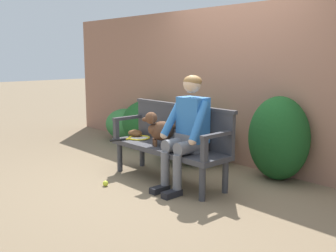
{
  "coord_description": "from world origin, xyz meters",
  "views": [
    {
      "loc": [
        3.49,
        -3.17,
        1.53
      ],
      "look_at": [
        0.0,
        0.0,
        0.69
      ],
      "focal_mm": 42.56,
      "sensor_mm": 36.0,
      "label": 1
    }
  ],
  "objects_px": {
    "garden_bench": "(168,151)",
    "dog_on_bench": "(159,129)",
    "person_seated": "(188,128)",
    "tennis_ball": "(105,183)",
    "baseball_glove": "(135,133)",
    "tennis_racket": "(137,138)"
  },
  "relations": [
    {
      "from": "garden_bench",
      "to": "dog_on_bench",
      "type": "bearing_deg",
      "value": -156.09
    },
    {
      "from": "person_seated",
      "to": "tennis_ball",
      "type": "height_order",
      "value": "person_seated"
    },
    {
      "from": "garden_bench",
      "to": "dog_on_bench",
      "type": "height_order",
      "value": "dog_on_bench"
    },
    {
      "from": "dog_on_bench",
      "to": "baseball_glove",
      "type": "distance_m",
      "value": 0.67
    },
    {
      "from": "baseball_glove",
      "to": "person_seated",
      "type": "bearing_deg",
      "value": -6.83
    },
    {
      "from": "tennis_racket",
      "to": "baseball_glove",
      "type": "height_order",
      "value": "baseball_glove"
    },
    {
      "from": "garden_bench",
      "to": "tennis_racket",
      "type": "xyz_separation_m",
      "value": [
        -0.6,
        -0.0,
        0.07
      ]
    },
    {
      "from": "garden_bench",
      "to": "tennis_ball",
      "type": "distance_m",
      "value": 0.84
    },
    {
      "from": "person_seated",
      "to": "dog_on_bench",
      "type": "height_order",
      "value": "person_seated"
    },
    {
      "from": "garden_bench",
      "to": "person_seated",
      "type": "xyz_separation_m",
      "value": [
        0.35,
        -0.01,
        0.33
      ]
    },
    {
      "from": "garden_bench",
      "to": "person_seated",
      "type": "bearing_deg",
      "value": -1.94
    },
    {
      "from": "tennis_racket",
      "to": "garden_bench",
      "type": "bearing_deg",
      "value": 0.46
    },
    {
      "from": "tennis_ball",
      "to": "garden_bench",
      "type": "bearing_deg",
      "value": 62.93
    },
    {
      "from": "person_seated",
      "to": "baseball_glove",
      "type": "bearing_deg",
      "value": 175.73
    },
    {
      "from": "garden_bench",
      "to": "tennis_racket",
      "type": "bearing_deg",
      "value": -179.54
    },
    {
      "from": "garden_bench",
      "to": "person_seated",
      "type": "relative_size",
      "value": 1.26
    },
    {
      "from": "person_seated",
      "to": "tennis_ball",
      "type": "relative_size",
      "value": 19.81
    },
    {
      "from": "garden_bench",
      "to": "person_seated",
      "type": "distance_m",
      "value": 0.48
    },
    {
      "from": "person_seated",
      "to": "tennis_ball",
      "type": "distance_m",
      "value": 1.18
    },
    {
      "from": "garden_bench",
      "to": "tennis_ball",
      "type": "xyz_separation_m",
      "value": [
        -0.35,
        -0.68,
        -0.35
      ]
    },
    {
      "from": "garden_bench",
      "to": "baseball_glove",
      "type": "relative_size",
      "value": 7.52
    },
    {
      "from": "baseball_glove",
      "to": "tennis_ball",
      "type": "xyz_separation_m",
      "value": [
        0.4,
        -0.75,
        -0.45
      ]
    }
  ]
}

